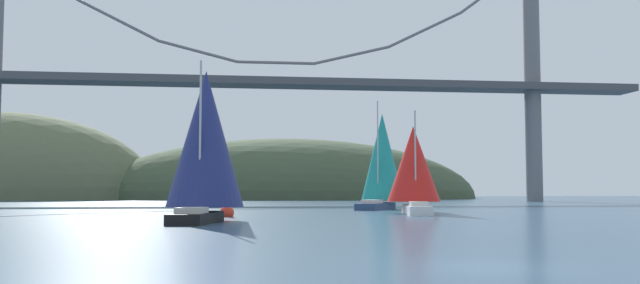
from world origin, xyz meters
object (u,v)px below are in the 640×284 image
at_px(sailboat_navy_sail, 205,142).
at_px(sailboat_teal_sail, 382,160).
at_px(sailboat_red_spinnaker, 414,167).
at_px(channel_buoy, 227,212).

bearing_deg(sailboat_navy_sail, sailboat_teal_sail, 56.33).
bearing_deg(sailboat_red_spinnaker, channel_buoy, -162.28).
distance_m(sailboat_teal_sail, channel_buoy, 25.82).
relative_size(sailboat_teal_sail, channel_buoy, 4.37).
xyz_separation_m(sailboat_red_spinnaker, sailboat_teal_sail, (0.28, 14.12, 1.25)).
bearing_deg(sailboat_red_spinnaker, sailboat_navy_sail, -144.18).
bearing_deg(channel_buoy, sailboat_red_spinnaker, 17.72).
xyz_separation_m(sailboat_red_spinnaker, sailboat_navy_sail, (-17.58, -12.69, 1.18)).
bearing_deg(sailboat_teal_sail, sailboat_red_spinnaker, -91.12).
bearing_deg(channel_buoy, sailboat_teal_sail, 49.55).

